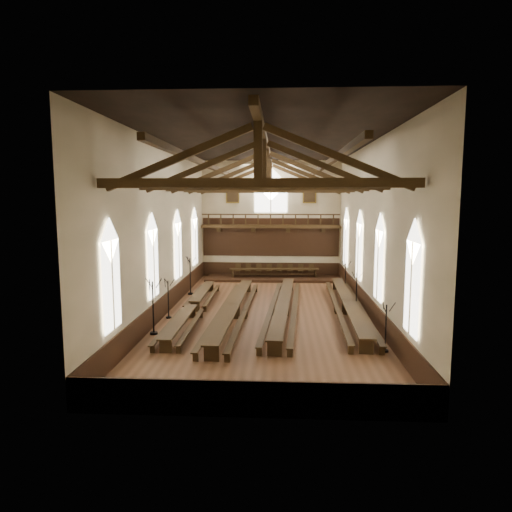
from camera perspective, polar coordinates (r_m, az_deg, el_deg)
The scene contains 21 objects.
ground at distance 27.44m, azimuth 1.26°, elevation -7.19°, with size 26.00×26.00×0.00m, color brown.
room_walls at distance 26.56m, azimuth 1.30°, elevation 6.43°, with size 26.00×26.00×26.00m.
wainscot_band at distance 27.30m, azimuth 1.26°, elevation -5.97°, with size 12.00×26.00×1.20m.
side_windows at distance 26.75m, azimuth 1.28°, elevation 0.59°, with size 11.85×19.80×4.50m.
end_window at distance 39.46m, azimuth 1.87°, elevation 7.84°, with size 2.80×0.12×3.80m.
minstrels_gallery at distance 39.33m, azimuth 1.84°, elevation 3.01°, with size 11.80×1.24×3.70m.
portraits at distance 39.45m, azimuth 1.87°, elevation 7.67°, with size 7.75×0.09×1.45m.
roof_trusses at distance 26.59m, azimuth 1.31°, elevation 10.21°, with size 11.70×25.70×2.80m.
refectory_row_a at distance 27.30m, azimuth -7.90°, elevation -6.21°, with size 1.49×14.04×0.71m.
refectory_row_b at distance 26.42m, azimuth -2.81°, elevation -6.44°, with size 1.87×15.03×0.81m.
refectory_row_c at distance 27.05m, azimuth 3.47°, elevation -6.12°, with size 2.10×15.05×0.81m.
refectory_row_d at distance 27.83m, azimuth 11.46°, elevation -5.86°, with size 1.91×15.08×0.82m.
dais at distance 38.55m, azimuth 2.27°, elevation -2.78°, with size 11.40×3.17×0.21m, color black.
high_table at distance 38.44m, azimuth 2.27°, elevation -1.74°, with size 7.58×1.30×0.71m.
high_chairs at distance 39.18m, azimuth 2.29°, elevation -1.65°, with size 6.78×0.49×0.99m.
candelabrum_left_near at distance 23.75m, azimuth -12.71°, elevation -7.50°, with size 0.86×0.84×2.88m.
candelabrum_left_mid at distance 26.71m, azimuth -10.89°, elevation -6.18°, with size 0.63×0.71×2.30m.
candelabrum_left_far at distance 32.83m, azimuth -8.20°, elevation -3.34°, with size 0.80×0.83×2.75m.
candelabrum_right_near at distance 21.50m, azimuth 15.88°, elevation -9.68°, with size 0.65×0.69×2.28m.
candelabrum_right_mid at distance 28.99m, azimuth 12.43°, elevation -5.12°, with size 0.70×0.68×2.34m.
candelabrum_right_far at distance 33.71m, azimuth 11.08°, elevation -3.34°, with size 0.66×0.71×2.34m.
Camera 1 is at (0.80, -26.55, 6.90)m, focal length 32.00 mm.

